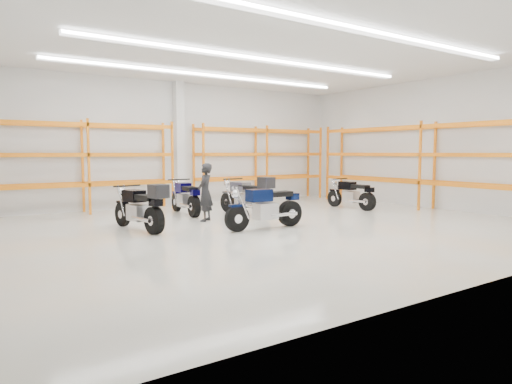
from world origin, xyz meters
TOP-DOWN VIEW (x-y plane):
  - ground at (0.00, 0.00)m, footprint 14.00×14.00m
  - room_shell at (0.00, 0.03)m, footprint 14.02×12.02m
  - motorcycle_main at (-0.26, -0.16)m, footprint 2.30×0.76m
  - motorcycle_back_a at (-3.10, 1.27)m, footprint 0.83×2.34m
  - motorcycle_back_b at (-0.89, 3.41)m, footprint 0.73×2.22m
  - motorcycle_back_c at (0.62, 2.15)m, footprint 0.79×2.38m
  - motorcycle_back_d at (4.49, 1.51)m, footprint 0.70×2.10m
  - standing_man at (-1.02, 1.85)m, footprint 0.71×0.70m
  - structural_column at (0.00, 5.82)m, footprint 0.32×0.32m
  - pallet_racking_back_left at (-3.40, 5.48)m, footprint 5.67×0.87m
  - pallet_racking_back_right at (3.40, 5.48)m, footprint 5.67×0.87m
  - pallet_racking_side at (6.48, 0.00)m, footprint 0.87×9.07m

SIDE VIEW (x-z plane):
  - ground at x=0.00m, z-range 0.00..0.00m
  - motorcycle_back_d at x=4.49m, z-range -0.03..1.00m
  - motorcycle_back_b at x=-0.89m, z-range -0.03..1.05m
  - motorcycle_main at x=-0.26m, z-range -0.04..1.09m
  - motorcycle_back_a at x=-3.10m, z-range -0.03..1.18m
  - motorcycle_back_c at x=0.62m, z-range -0.03..1.20m
  - standing_man at x=-1.02m, z-range 0.00..1.65m
  - pallet_racking_back_left at x=-3.40m, z-range 0.29..3.29m
  - pallet_racking_back_right at x=3.40m, z-range 0.29..3.29m
  - pallet_racking_side at x=6.48m, z-range 0.31..3.31m
  - structural_column at x=0.00m, z-range 0.00..4.50m
  - room_shell at x=0.00m, z-range 1.03..5.54m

